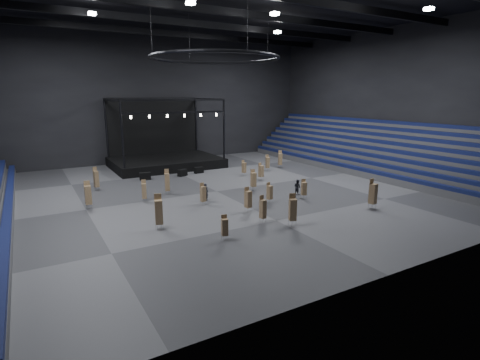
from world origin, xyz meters
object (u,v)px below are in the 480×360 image
chair_stack_1 (293,209)px  chair_stack_8 (167,182)px  chair_stack_17 (248,199)px  crew_member (297,187)px  chair_stack_9 (144,191)px  chair_stack_6 (203,194)px  flight_case_mid (182,173)px  chair_stack_7 (159,211)px  chair_stack_3 (261,171)px  chair_stack_11 (270,192)px  chair_stack_12 (263,209)px  chair_stack_15 (280,159)px  man_center (205,192)px  chair_stack_14 (96,179)px  chair_stack_13 (225,227)px  chair_stack_4 (304,188)px  chair_stack_2 (88,194)px  chair_stack_5 (373,193)px  chair_stack_16 (244,167)px  chair_stack_0 (268,162)px  flight_case_left (145,176)px  stage (164,155)px  flight_case_right (199,170)px  chair_stack_10 (253,179)px

chair_stack_1 → chair_stack_8: chair_stack_8 is taller
chair_stack_17 → crew_member: 7.54m
chair_stack_9 → crew_member: bearing=-4.0°
chair_stack_6 → flight_case_mid: bearing=69.3°
flight_case_mid → chair_stack_7: (-8.30, -16.55, 0.98)m
flight_case_mid → chair_stack_3: bearing=-43.2°
chair_stack_11 → chair_stack_12: chair_stack_12 is taller
chair_stack_15 → man_center: chair_stack_15 is taller
chair_stack_15 → crew_member: (-6.72, -12.13, -0.47)m
chair_stack_12 → man_center: (-1.34, 7.63, -0.28)m
chair_stack_1 → chair_stack_14: (-10.87, 18.55, -0.05)m
chair_stack_3 → chair_stack_12: (-7.94, -12.40, 0.03)m
flight_case_mid → chair_stack_13: bearing=-103.8°
chair_stack_4 → chair_stack_8: size_ratio=0.75×
chair_stack_2 → chair_stack_3: 19.10m
chair_stack_5 → chair_stack_16: chair_stack_5 is taller
chair_stack_0 → crew_member: chair_stack_0 is taller
chair_stack_9 → chair_stack_3: bearing=24.6°
chair_stack_17 → chair_stack_4: bearing=-0.4°
flight_case_mid → crew_member: crew_member is taller
flight_case_left → chair_stack_1: (5.15, -20.93, 0.86)m
man_center → chair_stack_0: bearing=-133.7°
crew_member → chair_stack_8: bearing=51.8°
chair_stack_4 → chair_stack_9: chair_stack_9 is taller
chair_stack_2 → chair_stack_9: size_ratio=1.19×
stage → chair_stack_16: size_ratio=7.45×
flight_case_left → flight_case_right: size_ratio=1.12×
chair_stack_8 → chair_stack_16: bearing=33.8°
flight_case_left → flight_case_mid: bearing=-2.6°
chair_stack_5 → chair_stack_14: (-19.52, 18.55, -0.13)m
chair_stack_2 → chair_stack_10: (15.69, -1.61, -0.13)m
chair_stack_9 → chair_stack_10: 11.01m
chair_stack_8 → chair_stack_16: 11.67m
chair_stack_1 → chair_stack_11: size_ratio=1.30×
flight_case_mid → chair_stack_11: (2.57, -14.86, 0.62)m
stage → chair_stack_0: 14.49m
stage → chair_stack_14: bearing=-137.3°
flight_case_right → chair_stack_6: chair_stack_6 is taller
chair_stack_1 → chair_stack_9: chair_stack_1 is taller
chair_stack_2 → crew_member: (18.58, -5.16, -0.54)m
chair_stack_17 → chair_stack_14: bearing=116.7°
chair_stack_14 → crew_member: (16.86, -11.61, -0.49)m
stage → chair_stack_11: 22.49m
chair_stack_6 → chair_stack_8: chair_stack_8 is taller
flight_case_left → chair_stack_6: size_ratio=0.63×
chair_stack_6 → chair_stack_1: bearing=-74.0°
chair_stack_3 → chair_stack_16: 3.13m
chair_stack_3 → chair_stack_9: (-14.23, -2.27, -0.00)m
flight_case_left → chair_stack_17: chair_stack_17 is taller
chair_stack_15 → crew_member: chair_stack_15 is taller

